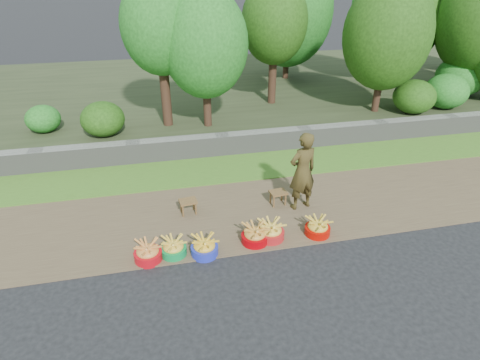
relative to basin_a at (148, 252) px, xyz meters
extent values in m
plane|color=black|center=(1.97, -0.22, -0.16)|extent=(120.00, 120.00, 0.00)
cube|color=brown|center=(1.97, 1.03, -0.15)|extent=(80.00, 2.50, 0.02)
cube|color=#477924|center=(1.97, 3.03, -0.14)|extent=(80.00, 1.50, 0.04)
cube|color=slate|center=(1.97, 3.88, 0.12)|extent=(80.00, 0.35, 0.55)
cube|color=#313B21|center=(1.97, 8.78, 0.09)|extent=(80.00, 10.00, 0.50)
cylinder|color=#352116|center=(6.78, 4.88, 1.06)|extent=(0.21, 0.21, 1.44)
ellipsoid|color=#255212|center=(6.78, 4.88, 2.50)|extent=(2.41, 2.41, 3.01)
cylinder|color=#352116|center=(1.73, 4.76, 1.09)|extent=(0.21, 0.21, 1.49)
ellipsoid|color=#257522|center=(1.73, 4.76, 2.48)|extent=(2.17, 2.17, 2.71)
cylinder|color=#352116|center=(3.99, 6.30, 1.25)|extent=(0.24, 0.24, 1.82)
ellipsoid|color=#255212|center=(3.99, 6.30, 2.74)|extent=(1.93, 1.93, 2.42)
cylinder|color=#352116|center=(0.68, 5.05, 1.33)|extent=(0.26, 0.26, 1.97)
ellipsoid|color=#257522|center=(0.68, 5.05, 2.89)|extent=(1.91, 1.91, 2.38)
cylinder|color=#352116|center=(12.57, 8.57, 0.81)|extent=(0.16, 0.16, 0.95)
ellipsoid|color=#255212|center=(12.57, 8.57, 1.98)|extent=(2.32, 2.32, 2.90)
cylinder|color=#352116|center=(8.29, 7.50, 1.30)|extent=(0.25, 0.25, 1.92)
ellipsoid|color=#257522|center=(8.29, 7.50, 3.00)|extent=(2.43, 2.43, 3.04)
cylinder|color=#352116|center=(8.99, 7.25, 1.09)|extent=(0.21, 0.21, 1.49)
ellipsoid|color=#255212|center=(8.99, 7.25, 2.47)|extent=(2.13, 2.13, 2.66)
cylinder|color=#352116|center=(10.53, 5.78, 1.11)|extent=(0.22, 0.22, 1.55)
cylinder|color=#352116|center=(5.36, 9.11, 1.07)|extent=(0.21, 0.21, 1.46)
ellipsoid|color=#257522|center=(5.36, 9.11, 2.74)|extent=(3.13, 3.13, 3.91)
ellipsoid|color=#257522|center=(10.23, 5.74, 0.97)|extent=(1.56, 1.56, 1.25)
ellipsoid|color=#255212|center=(-0.96, 4.63, 0.78)|extent=(1.09, 1.09, 0.87)
ellipsoid|color=#257522|center=(-2.50, 5.22, 0.69)|extent=(0.87, 0.87, 0.70)
ellipsoid|color=#257522|center=(8.96, 4.70, 0.85)|extent=(1.27, 1.27, 1.02)
ellipsoid|color=#255212|center=(7.75, 4.49, 0.82)|extent=(1.21, 1.21, 0.97)
cylinder|color=#B80A14|center=(0.00, 0.00, -0.07)|extent=(0.47, 0.47, 0.17)
ellipsoid|color=#D08139|center=(0.00, 0.00, 0.06)|extent=(0.42, 0.42, 0.27)
cylinder|color=#0A863D|center=(0.43, 0.04, -0.08)|extent=(0.44, 0.44, 0.16)
ellipsoid|color=gold|center=(0.43, 0.04, 0.05)|extent=(0.39, 0.39, 0.25)
cylinder|color=#202DB7|center=(0.95, -0.06, -0.07)|extent=(0.47, 0.47, 0.17)
ellipsoid|color=gold|center=(0.95, -0.06, 0.06)|extent=(0.41, 0.41, 0.27)
cylinder|color=#A40007|center=(1.87, 0.08, -0.07)|extent=(0.49, 0.49, 0.17)
ellipsoid|color=#C08433|center=(1.87, 0.08, 0.07)|extent=(0.43, 0.43, 0.28)
cylinder|color=#AF191B|center=(2.18, 0.13, -0.07)|extent=(0.49, 0.49, 0.18)
ellipsoid|color=gold|center=(2.18, 0.13, 0.07)|extent=(0.43, 0.43, 0.28)
cylinder|color=#B00B03|center=(3.06, 0.06, -0.07)|extent=(0.47, 0.47, 0.17)
ellipsoid|color=gold|center=(3.06, 0.06, 0.06)|extent=(0.41, 0.41, 0.27)
cube|color=brown|center=(0.81, 1.26, 0.14)|extent=(0.37, 0.30, 0.04)
cylinder|color=brown|center=(0.69, 1.15, -0.01)|extent=(0.04, 0.04, 0.26)
cylinder|color=brown|center=(0.95, 1.18, -0.01)|extent=(0.04, 0.04, 0.26)
cylinder|color=brown|center=(0.67, 1.33, -0.01)|extent=(0.04, 0.04, 0.26)
cylinder|color=brown|center=(0.93, 1.36, -0.01)|extent=(0.04, 0.04, 0.26)
cube|color=brown|center=(2.65, 1.20, 0.14)|extent=(0.36, 0.29, 0.04)
cylinder|color=brown|center=(2.53, 1.10, -0.01)|extent=(0.04, 0.04, 0.26)
cylinder|color=brown|center=(2.79, 1.13, -0.01)|extent=(0.04, 0.04, 0.26)
cylinder|color=brown|center=(2.51, 1.28, -0.01)|extent=(0.04, 0.04, 0.26)
cylinder|color=brown|center=(2.77, 1.31, -0.01)|extent=(0.04, 0.04, 0.26)
imported|color=black|center=(3.06, 1.01, 0.67)|extent=(0.67, 0.51, 1.63)
camera|label=1|loc=(0.37, -5.51, 4.30)|focal=30.00mm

